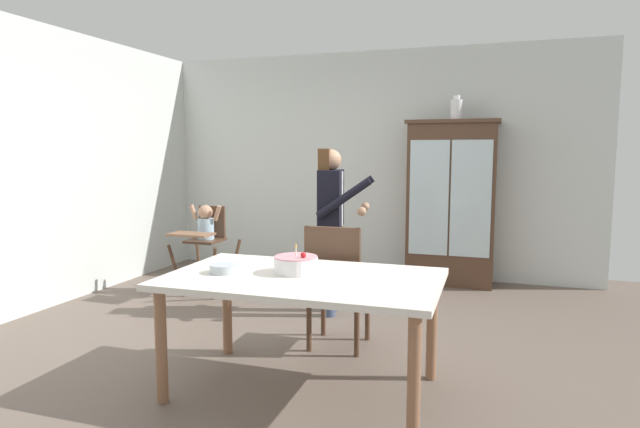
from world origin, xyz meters
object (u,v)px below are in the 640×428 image
Objects in this scene: dining_table at (303,289)px; china_cabinet at (451,203)px; adult_person at (332,210)px; high_chair_with_toddler at (205,233)px; serving_bowl at (224,269)px; ceramic_vase at (456,109)px; dining_chair_far_side at (336,279)px; birthday_cake at (296,264)px.

china_cabinet is at bearing 78.60° from dining_table.
dining_table is (0.31, -1.60, -0.31)m from adult_person.
high_chair_with_toddler is 1.52m from adult_person.
dining_table is (1.78, -1.84, 0.00)m from high_chair_with_toddler.
adult_person is at bearing 83.45° from serving_bowl.
ceramic_vase is at bearing 78.11° from dining_table.
ceramic_vase is at bearing -106.64° from dining_chair_far_side.
dining_chair_far_side is (0.06, 0.66, -0.24)m from birthday_cake.
adult_person is (-0.97, -1.52, -1.00)m from ceramic_vase.
high_chair_with_toddler is at bearing -33.39° from dining_chair_far_side.
serving_bowl is (-0.50, -0.08, 0.11)m from dining_table.
china_cabinet is 3.40m from serving_bowl.
adult_person reaches higher than dining_table.
high_chair_with_toddler is at bearing 133.84° from birthday_cake.
serving_bowl is 0.19× the size of dining_chair_far_side.
china_cabinet reaches higher than birthday_cake.
ceramic_vase reaches higher than dining_table.
adult_person reaches higher than high_chair_with_toddler.
high_chair_with_toddler is at bearing 71.33° from adult_person.
dining_chair_far_side is at bearing -105.48° from ceramic_vase.
high_chair_with_toddler reaches higher than dining_table.
adult_person is 0.90× the size of dining_table.
ceramic_vase is at bearing 7.28° from china_cabinet.
dining_table is 0.16m from birthday_cake.
dining_chair_far_side is at bearing -170.07° from adult_person.
adult_person is at bearing -122.50° from ceramic_vase.
adult_person reaches higher than serving_bowl.
adult_person is 1.01m from dining_chair_far_side.
ceramic_vase reaches higher than adult_person.
adult_person is 1.66m from dining_table.
birthday_cake is 0.46m from serving_bowl.
high_chair_with_toddler is 2.56m from dining_table.
dining_table is 6.05× the size of birthday_cake.
adult_person is at bearing -9.67° from high_chair_with_toddler.
dining_chair_far_side reaches higher than birthday_cake.
china_cabinet is 1.78m from adult_person.
china_cabinet reaches higher than adult_person.
high_chair_with_toddler is (-2.44, -1.28, -1.32)m from ceramic_vase.
china_cabinet is at bearing 77.14° from birthday_cake.
china_cabinet is 1.93× the size of dining_chair_far_side.
dining_table is (-0.66, -3.12, -1.31)m from ceramic_vase.
birthday_cake is at bearing 138.26° from dining_table.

